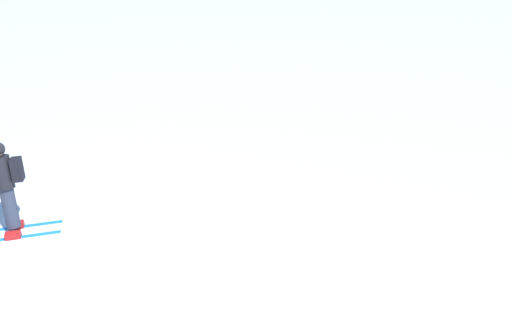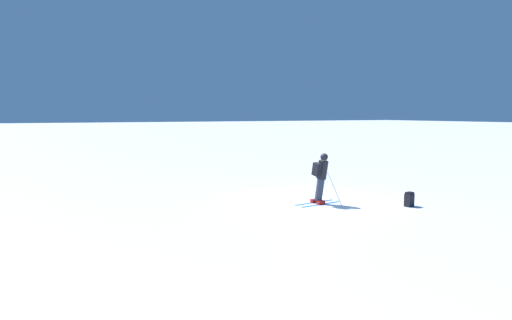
% 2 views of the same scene
% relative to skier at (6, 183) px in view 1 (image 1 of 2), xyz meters
% --- Properties ---
extents(ground_plane, '(300.00, 300.00, 0.00)m').
position_rel_skier_xyz_m(ground_plane, '(0.58, -0.01, -1.02)').
color(ground_plane, white).
extents(skier, '(1.28, 1.76, 1.85)m').
position_rel_skier_xyz_m(skier, '(0.00, 0.00, 0.00)').
color(skier, '#1E7AC6').
rests_on(skier, ground).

